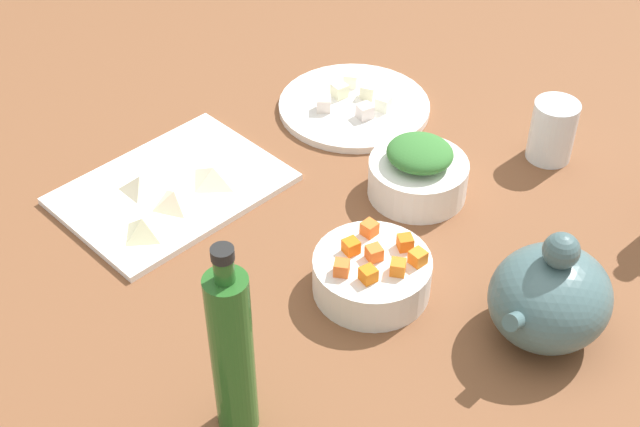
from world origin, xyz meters
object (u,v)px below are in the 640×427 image
object	(u,v)px
bowl_carrots	(372,275)
teapot	(550,296)
cutting_board	(172,189)
plate_tofu	(354,106)
bowl_greens	(418,178)
bottle_0	(232,353)
drinking_glass_0	(553,131)

from	to	relation	value
bowl_carrots	teapot	xyz separation A→B (cm)	(-8.93, 19.47, 3.45)
cutting_board	plate_tofu	distance (cm)	33.84
bowl_greens	bowl_carrots	world-z (taller)	bowl_greens
teapot	bowl_greens	bearing A→B (deg)	-109.98
cutting_board	teapot	world-z (taller)	teapot
bowl_greens	bottle_0	bearing A→B (deg)	13.86
teapot	bottle_0	xyz separation A→B (cm)	(34.03, -16.60, 5.36)
bowl_carrots	drinking_glass_0	size ratio (longest dim) A/B	1.58
cutting_board	bowl_carrots	bearing A→B (deg)	98.47
bowl_greens	teapot	bearing A→B (deg)	70.02
plate_tofu	bowl_greens	size ratio (longest dim) A/B	1.73
bowl_greens	drinking_glass_0	size ratio (longest dim) A/B	1.50
plate_tofu	teapot	xyz separation A→B (cm)	(19.63, 48.16, 5.38)
plate_tofu	bowl_greens	distance (cm)	22.93
teapot	drinking_glass_0	xyz separation A→B (cm)	(-30.42, -18.76, -1.30)
cutting_board	teapot	bearing A→B (deg)	104.73
plate_tofu	drinking_glass_0	distance (cm)	31.58
bowl_carrots	drinking_glass_0	world-z (taller)	drinking_glass_0
bowl_carrots	bottle_0	bearing A→B (deg)	6.52
bowl_greens	teapot	size ratio (longest dim) A/B	0.84
bottle_0	teapot	bearing A→B (deg)	153.99
cutting_board	plate_tofu	bearing A→B (deg)	172.06
teapot	bottle_0	world-z (taller)	bottle_0
bowl_greens	drinking_glass_0	xyz separation A→B (cm)	(-20.44, 8.70, 1.95)
cutting_board	bottle_0	distance (cm)	42.84
cutting_board	teapot	xyz separation A→B (cm)	(-13.89, 52.83, 5.48)
drinking_glass_0	bottle_0	bearing A→B (deg)	1.92
cutting_board	bowl_carrots	distance (cm)	33.79
bowl_carrots	cutting_board	bearing A→B (deg)	-81.53
bowl_carrots	teapot	world-z (taller)	teapot
teapot	drinking_glass_0	world-z (taller)	teapot
plate_tofu	bottle_0	distance (cm)	63.16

